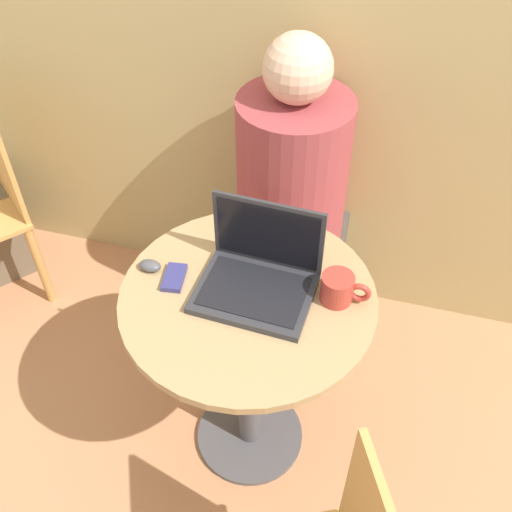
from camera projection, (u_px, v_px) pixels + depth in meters
name	position (u px, v px, depth m)	size (l,w,h in m)	color
ground_plane	(250.00, 435.00, 2.13)	(12.00, 12.00, 0.00)	tan
round_table	(249.00, 340.00, 1.74)	(0.69, 0.69, 0.76)	#4C4C51
laptop	(259.00, 273.00, 1.59)	(0.32, 0.25, 0.23)	#2D2D33
cell_phone	(175.00, 277.00, 1.63)	(0.07, 0.10, 0.02)	navy
computer_mouse	(150.00, 266.00, 1.65)	(0.06, 0.04, 0.03)	#4C4C51
coffee_cup	(339.00, 289.00, 1.56)	(0.13, 0.09, 0.08)	#B2382D
person_seated	(296.00, 211.00, 2.23)	(0.42, 0.61, 1.21)	#4C4742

